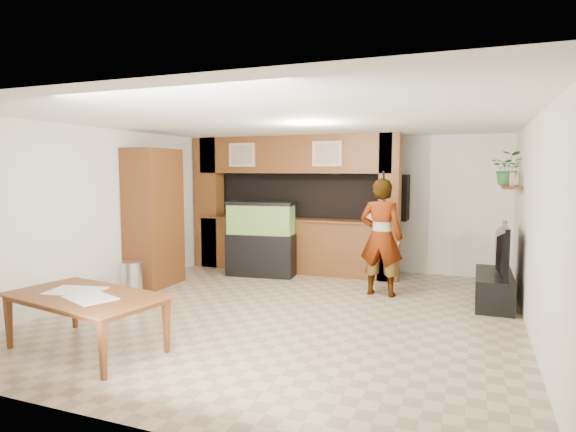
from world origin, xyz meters
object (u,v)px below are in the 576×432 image
at_px(person, 381,237).
at_px(dining_table, 84,323).
at_px(television, 495,249).
at_px(pantry_cabinet, 154,218).
at_px(aquarium, 261,240).

distance_m(person, dining_table, 4.39).
bearing_deg(dining_table, person, 64.23).
relative_size(television, person, 0.68).
bearing_deg(pantry_cabinet, person, 11.13).
bearing_deg(dining_table, television, 50.89).
bearing_deg(person, television, -174.29).
distance_m(television, person, 1.65).
distance_m(pantry_cabinet, television, 5.42).
height_order(television, person, person).
height_order(aquarium, dining_table, aquarium).
height_order(person, dining_table, person).
height_order(television, dining_table, television).
distance_m(pantry_cabinet, aquarium, 1.98).
bearing_deg(television, aquarium, 83.69).
xyz_separation_m(aquarium, television, (3.97, -0.50, 0.14)).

